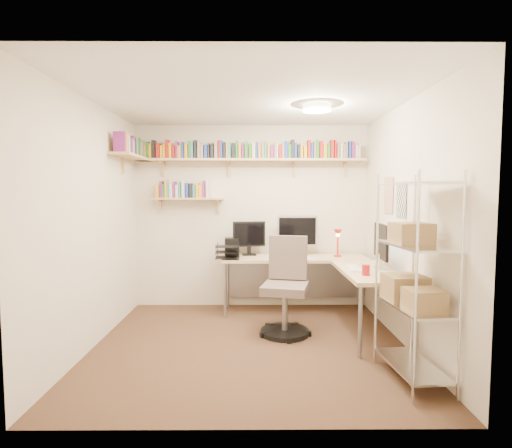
% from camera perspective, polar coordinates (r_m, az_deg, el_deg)
% --- Properties ---
extents(ground, '(3.20, 3.20, 0.00)m').
position_cam_1_polar(ground, '(4.33, -0.86, -16.86)').
color(ground, '#42301C').
rests_on(ground, ground).
extents(room_shell, '(3.24, 3.04, 2.52)m').
position_cam_1_polar(room_shell, '(4.04, -0.82, 4.11)').
color(room_shell, beige).
rests_on(room_shell, ground).
extents(wall_shelves, '(3.12, 1.09, 0.80)m').
position_cam_1_polar(wall_shelves, '(5.37, -5.21, 9.24)').
color(wall_shelves, tan).
rests_on(wall_shelves, ground).
extents(corner_desk, '(2.04, 1.87, 1.28)m').
position_cam_1_polar(corner_desk, '(5.08, 6.54, -5.18)').
color(corner_desk, beige).
rests_on(corner_desk, ground).
extents(office_chair, '(0.58, 0.60, 1.08)m').
position_cam_1_polar(office_chair, '(4.55, 4.28, -9.77)').
color(office_chair, black).
rests_on(office_chair, ground).
extents(wire_rack, '(0.43, 0.78, 1.74)m').
position_cam_1_polar(wire_rack, '(3.58, 21.42, -6.75)').
color(wire_rack, silver).
rests_on(wire_rack, ground).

